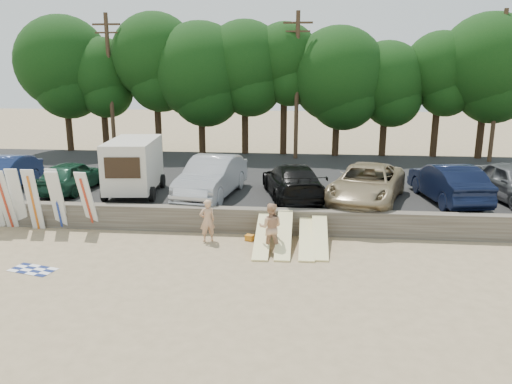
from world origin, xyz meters
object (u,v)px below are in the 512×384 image
car_0 (3,174)px  cooler (279,234)px  car_1 (71,176)px  beachgoer_a (207,221)px  car_4 (367,184)px  car_3 (292,181)px  car_5 (448,183)px  box_trailer (134,164)px  beachgoer_b (271,227)px  car_2 (212,177)px

car_0 → cooler: (13.30, -3.65, -1.32)m
car_1 → beachgoer_a: car_1 is taller
car_0 → car_4: bearing=-3.9°
car_3 → car_5: bearing=167.4°
car_0 → car_5: (20.41, -0.02, 0.05)m
box_trailer → car_4: size_ratio=0.72×
box_trailer → car_3: 7.26m
car_3 → box_trailer: bearing=-12.0°
cooler → car_0: bearing=161.7°
car_1 → car_4: bearing=-178.3°
box_trailer → car_5: box_trailer is taller
cooler → car_4: bearing=38.5°
car_0 → beachgoer_a: car_0 is taller
box_trailer → beachgoer_b: bearing=-42.5°
car_3 → car_4: car_4 is taller
cooler → box_trailer: bearing=150.0°
box_trailer → car_4: box_trailer is taller
box_trailer → car_5: 13.98m
beachgoer_a → beachgoer_b: size_ratio=0.92×
car_4 → car_0: bearing=-164.5°
car_0 → car_5: car_5 is taller
car_0 → car_5: 20.41m
car_1 → beachgoer_b: size_ratio=2.43×
car_2 → car_5: (10.36, 0.15, -0.06)m
beachgoer_a → cooler: (2.68, 0.56, -0.65)m
car_1 → beachgoer_a: bearing=153.6°
car_3 → car_4: 3.25m
beachgoer_b → cooler: (0.24, 1.36, -0.73)m
car_2 → beachgoer_a: size_ratio=3.35×
car_2 → beachgoer_b: car_2 is taller
car_4 → cooler: 4.99m
car_5 → box_trailer: bearing=-8.4°
car_1 → box_trailer: bearing=179.7°
beachgoer_b → box_trailer: bearing=-34.5°
car_5 → cooler: 8.11m
car_5 → beachgoer_a: 10.68m
car_0 → car_1: size_ratio=1.10×
car_2 → car_5: 10.37m
beachgoer_a → car_2: bearing=-107.7°
car_0 → car_3: car_0 is taller
box_trailer → beachgoer_a: box_trailer is taller
beachgoer_a → cooler: bearing=166.0°
car_4 → beachgoer_b: size_ratio=3.26×
box_trailer → beachgoer_b: (6.61, -4.85, -1.23)m
car_0 → car_3: size_ratio=0.90×
car_0 → beachgoer_a: bearing=-23.9°
car_4 → beachgoer_a: 7.34m
box_trailer → car_2: size_ratio=0.76×
box_trailer → car_1: box_trailer is taller
car_2 → beachgoer_b: 5.74m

